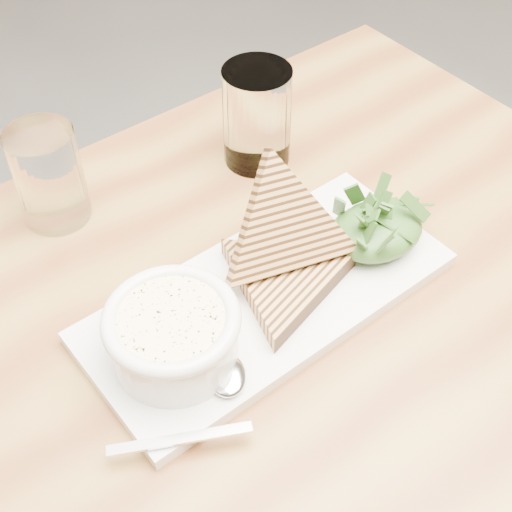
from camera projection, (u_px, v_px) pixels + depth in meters
table_top at (212, 387)px, 0.67m from camera, size 1.16×0.81×0.04m
table_leg_br at (361, 248)px, 1.33m from camera, size 0.06×0.06×0.74m
platter at (267, 297)px, 0.71m from camera, size 0.39×0.20×0.01m
soup_bowl at (174, 340)px, 0.64m from camera, size 0.12×0.12×0.05m
soup at (171, 320)px, 0.62m from camera, size 0.10×0.10×0.01m
bowl_rim at (171, 319)px, 0.62m from camera, size 0.12×0.12×0.01m
sandwich_flat at (284, 281)px, 0.70m from camera, size 0.20×0.20×0.02m
sandwich_lean at (285, 228)px, 0.70m from camera, size 0.19×0.20×0.18m
salad_base at (377, 230)px, 0.74m from camera, size 0.10×0.08×0.04m
arugula_pile at (378, 225)px, 0.73m from camera, size 0.11×0.10×0.05m
spoon_bowl at (226, 374)px, 0.64m from camera, size 0.05×0.06×0.01m
spoon_handle at (180, 439)px, 0.60m from camera, size 0.12×0.06×0.00m
glass_near at (49, 176)px, 0.76m from camera, size 0.07×0.07×0.11m
glass_far at (257, 116)px, 0.83m from camera, size 0.08×0.08×0.12m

